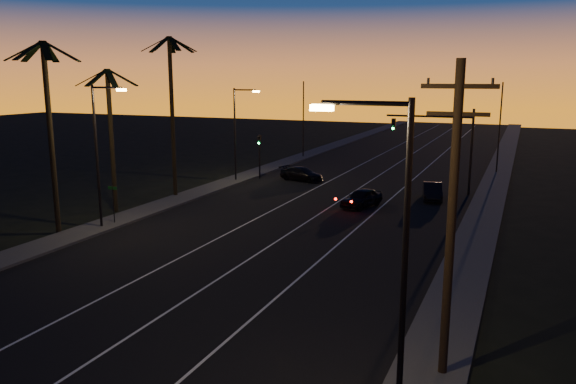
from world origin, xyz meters
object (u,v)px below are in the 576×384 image
at_px(utility_pole, 452,216).
at_px(cross_car, 302,174).
at_px(lead_car, 362,198).
at_px(signal_mast, 442,135).
at_px(right_car, 432,191).

distance_m(utility_pole, cross_car, 35.41).
distance_m(utility_pole, lead_car, 24.52).
height_order(utility_pole, signal_mast, utility_pole).
relative_size(utility_pole, signal_mast, 1.41).
relative_size(lead_car, right_car, 1.12).
bearing_deg(cross_car, lead_car, -45.80).
relative_size(utility_pole, right_car, 2.39).
bearing_deg(signal_mast, lead_car, -120.61).
bearing_deg(right_car, lead_car, -133.73).
distance_m(signal_mast, cross_car, 13.30).
xyz_separation_m(signal_mast, lead_car, (-4.53, -7.66, -4.10)).
bearing_deg(right_car, signal_mast, 88.21).
height_order(signal_mast, lead_car, signal_mast).
bearing_deg(utility_pole, lead_car, 111.94).
distance_m(signal_mast, right_car, 5.10).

